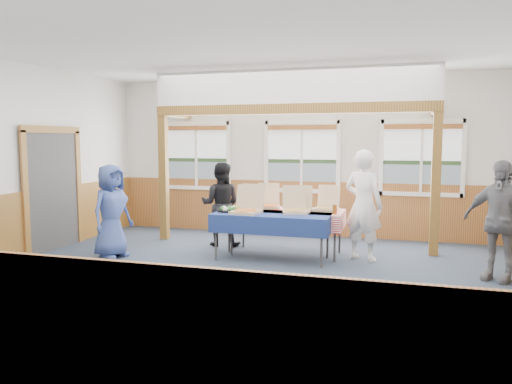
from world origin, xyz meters
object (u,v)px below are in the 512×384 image
Objects in this scene: man_blue at (111,211)px; person_grey at (499,221)px; table_right at (286,213)px; woman_black at (221,204)px; table_left at (272,217)px; woman_white at (363,205)px.

person_grey is (5.88, 0.30, 0.06)m from man_blue.
table_right is 1.35m from woman_black.
woman_black is at bearing -162.36° from person_grey.
table_left is 1.48m from woman_white.
man_blue is 0.92× the size of person_grey.
table_right is at bearing 22.00° from woman_white.
woman_white reaches higher than person_grey.
person_grey is at bearing 158.09° from woman_black.
man_blue is at bearing 175.84° from table_left.
woman_white reaches higher than table_right.
table_right is (0.13, 0.44, 0.00)m from table_left.
table_left is 1.34× the size of woman_black.
woman_black is 1.97m from man_blue.
woman_black reaches higher than table_right.
table_right is at bearing 157.08° from woman_black.
table_left is at bearing -62.41° from man_blue.
table_left is 1.00× the size of table_right.
table_right is 1.33× the size of woman_black.
person_grey is at bearing -72.53° from man_blue.
man_blue reaches higher than table_right.
woman_black is at bearing 153.89° from table_right.
woman_white is 1.07× the size of person_grey.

